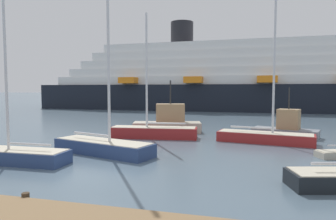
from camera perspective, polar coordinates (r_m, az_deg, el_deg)
name	(u,v)px	position (r m, az deg, el deg)	size (l,w,h in m)	color
ground_plane	(93,174)	(14.59, -14.03, -11.73)	(600.00, 600.00, 0.00)	slate
dock_pier	(2,216)	(10.34, -29.03, -17.28)	(27.74, 1.99, 0.62)	olive
sailboat_0	(154,131)	(24.21, -2.77, -4.00)	(7.09, 2.45, 9.91)	maroon
sailboat_1	(265,135)	(23.15, 17.95, -4.49)	(7.00, 3.05, 12.70)	maroon
sailboat_2	(103,144)	(18.70, -12.23, -6.29)	(6.88, 3.67, 13.32)	navy
sailboat_5	(16,154)	(18.02, -26.94, -7.41)	(5.74, 1.71, 10.10)	navy
fishing_boat_0	(286,128)	(26.46, 21.57, -3.14)	(5.40, 3.32, 4.07)	gray
fishing_boat_1	(168,122)	(27.23, 0.06, -2.30)	(6.37, 3.39, 4.72)	#BCB29E
cruise_ship	(264,81)	(57.73, 17.84, 5.29)	(86.66, 14.67, 16.86)	black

